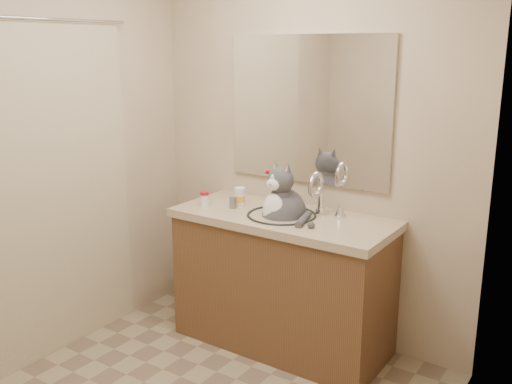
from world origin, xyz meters
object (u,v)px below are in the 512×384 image
at_px(pill_bottle_redcap, 205,199).
at_px(pill_bottle_orange, 240,197).
at_px(grey_canister, 233,203).
at_px(cat, 283,213).

relative_size(pill_bottle_redcap, pill_bottle_orange, 0.79).
distance_m(pill_bottle_redcap, pill_bottle_orange, 0.22).
xyz_separation_m(pill_bottle_redcap, grey_canister, (0.17, 0.06, -0.01)).
bearing_deg(cat, grey_canister, -162.64).
xyz_separation_m(cat, pill_bottle_redcap, (-0.52, -0.10, 0.03)).
xyz_separation_m(cat, pill_bottle_orange, (-0.34, 0.03, 0.04)).
bearing_deg(pill_bottle_redcap, pill_bottle_orange, 35.68).
bearing_deg(pill_bottle_redcap, grey_canister, 19.52).
height_order(pill_bottle_orange, grey_canister, pill_bottle_orange).
height_order(cat, grey_canister, cat).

